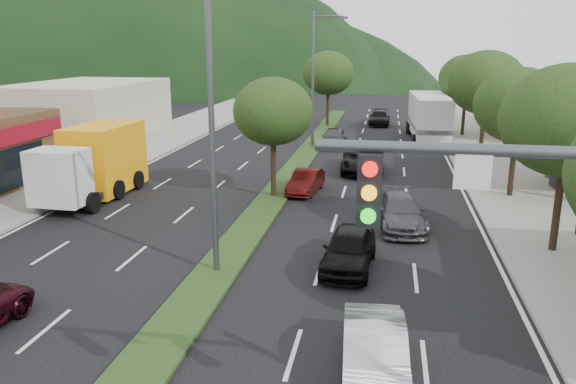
% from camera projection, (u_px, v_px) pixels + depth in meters
% --- Properties ---
extents(sidewalk_right, '(5.00, 90.00, 0.15)m').
position_uv_depth(sidewalk_right, '(501.00, 175.00, 33.58)').
color(sidewalk_right, gray).
rests_on(sidewalk_right, ground).
extents(sidewalk_left, '(6.00, 90.00, 0.15)m').
position_uv_depth(sidewalk_left, '(106.00, 160.00, 37.86)').
color(sidewalk_left, gray).
rests_on(sidewalk_left, ground).
extents(median, '(1.60, 56.00, 0.12)m').
position_uv_depth(median, '(302.00, 158.00, 38.54)').
color(median, '#1D3513').
rests_on(median, ground).
extents(bldg_left_far, '(9.00, 14.00, 4.60)m').
position_uv_depth(bldg_left_far, '(89.00, 110.00, 46.86)').
color(bldg_left_far, beige).
rests_on(bldg_left_far, ground).
extents(bldg_right_far, '(10.00, 16.00, 5.20)m').
position_uv_depth(bldg_right_far, '(546.00, 103.00, 49.84)').
color(bldg_right_far, beige).
rests_on(bldg_right_far, ground).
extents(hill_far, '(176.00, 132.00, 82.00)m').
position_uv_depth(hill_far, '(14.00, 78.00, 130.03)').
color(hill_far, black).
rests_on(hill_far, ground).
extents(tree_r_b, '(4.80, 4.80, 6.94)m').
position_uv_depth(tree_r_b, '(569.00, 121.00, 20.02)').
color(tree_r_b, black).
rests_on(tree_r_b, sidewalk_right).
extents(tree_r_c, '(4.40, 4.40, 6.48)m').
position_uv_depth(tree_r_c, '(519.00, 105.00, 27.71)').
color(tree_r_c, black).
rests_on(tree_r_c, sidewalk_right).
extents(tree_r_d, '(5.00, 5.00, 7.17)m').
position_uv_depth(tree_r_d, '(487.00, 83.00, 37.11)').
color(tree_r_d, black).
rests_on(tree_r_d, sidewalk_right).
extents(tree_r_e, '(4.60, 4.60, 6.71)m').
position_uv_depth(tree_r_e, '(467.00, 78.00, 46.70)').
color(tree_r_e, black).
rests_on(tree_r_e, sidewalk_right).
extents(tree_med_near, '(4.00, 4.00, 6.02)m').
position_uv_depth(tree_med_near, '(273.00, 112.00, 27.90)').
color(tree_med_near, black).
rests_on(tree_med_near, median).
extents(tree_med_far, '(4.80, 4.80, 6.94)m').
position_uv_depth(tree_med_far, '(328.00, 73.00, 52.50)').
color(tree_med_far, black).
rests_on(tree_med_far, median).
extents(streetlight_near, '(2.60, 0.25, 10.00)m').
position_uv_depth(streetlight_near, '(217.00, 112.00, 18.05)').
color(streetlight_near, '#47494C').
rests_on(streetlight_near, ground).
extents(streetlight_mid, '(2.60, 0.25, 10.00)m').
position_uv_depth(streetlight_mid, '(316.00, 73.00, 41.84)').
color(streetlight_mid, '#47494C').
rests_on(streetlight_mid, ground).
extents(sedan_silver, '(1.74, 4.30, 1.39)m').
position_uv_depth(sedan_silver, '(374.00, 355.00, 13.08)').
color(sedan_silver, '#B1B3B9').
rests_on(sedan_silver, ground).
extents(car_queue_a, '(1.96, 4.26, 1.42)m').
position_uv_depth(car_queue_a, '(349.00, 249.00, 19.75)').
color(car_queue_a, black).
rests_on(car_queue_a, ground).
extents(car_queue_b, '(2.41, 4.84, 1.35)m').
position_uv_depth(car_queue_b, '(400.00, 212.00, 24.20)').
color(car_queue_b, '#45454A').
rests_on(car_queue_b, ground).
extents(car_queue_c, '(1.69, 3.80, 1.21)m').
position_uv_depth(car_queue_c, '(306.00, 182.00, 29.80)').
color(car_queue_c, '#430D0B').
rests_on(car_queue_c, ground).
extents(car_queue_d, '(2.69, 5.53, 1.52)m').
position_uv_depth(car_queue_d, '(362.00, 159.00, 34.69)').
color(car_queue_d, black).
rests_on(car_queue_d, ground).
extents(car_queue_e, '(1.87, 4.39, 1.48)m').
position_uv_depth(car_queue_e, '(334.00, 137.00, 42.87)').
color(car_queue_e, '#444348').
rests_on(car_queue_e, ground).
extents(car_queue_f, '(2.06, 4.80, 1.38)m').
position_uv_depth(car_queue_f, '(380.00, 118.00, 54.49)').
color(car_queue_f, black).
rests_on(car_queue_f, ground).
extents(box_truck, '(3.04, 7.41, 3.62)m').
position_uv_depth(box_truck, '(96.00, 164.00, 28.77)').
color(box_truck, silver).
rests_on(box_truck, ground).
extents(motorhome, '(3.35, 9.58, 3.63)m').
position_uv_depth(motorhome, '(429.00, 116.00, 45.98)').
color(motorhome, silver).
rests_on(motorhome, ground).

